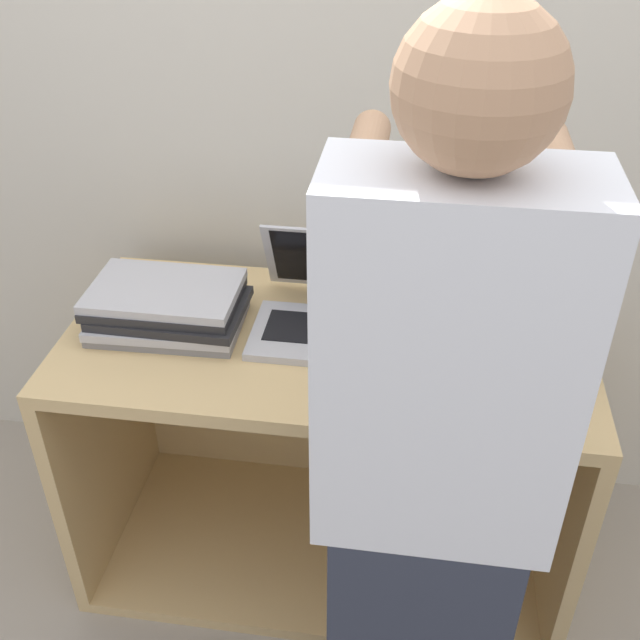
{
  "coord_description": "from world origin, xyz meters",
  "views": [
    {
      "loc": [
        0.2,
        -1.17,
        1.86
      ],
      "look_at": [
        0.0,
        0.22,
        0.9
      ],
      "focal_mm": 42.0,
      "sensor_mm": 36.0,
      "label": 1
    }
  ],
  "objects_px": {
    "laptop_stack_left": "(167,307)",
    "laptop_open": "(329,309)",
    "person": "(431,497)",
    "laptop_stack_right": "(490,338)"
  },
  "relations": [
    {
      "from": "laptop_stack_left",
      "to": "laptop_open",
      "type": "bearing_deg",
      "value": 8.23
    },
    {
      "from": "person",
      "to": "laptop_open",
      "type": "bearing_deg",
      "value": 113.51
    },
    {
      "from": "laptop_open",
      "to": "laptop_stack_left",
      "type": "height_order",
      "value": "laptop_open"
    },
    {
      "from": "laptop_open",
      "to": "person",
      "type": "height_order",
      "value": "person"
    },
    {
      "from": "person",
      "to": "laptop_stack_right",
      "type": "bearing_deg",
      "value": 76.67
    },
    {
      "from": "laptop_open",
      "to": "person",
      "type": "distance_m",
      "value": 0.66
    },
    {
      "from": "laptop_stack_left",
      "to": "person",
      "type": "distance_m",
      "value": 0.86
    },
    {
      "from": "laptop_open",
      "to": "laptop_stack_left",
      "type": "distance_m",
      "value": 0.4
    },
    {
      "from": "laptop_stack_left",
      "to": "person",
      "type": "relative_size",
      "value": 0.23
    },
    {
      "from": "laptop_stack_left",
      "to": "laptop_stack_right",
      "type": "relative_size",
      "value": 1.0
    }
  ]
}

